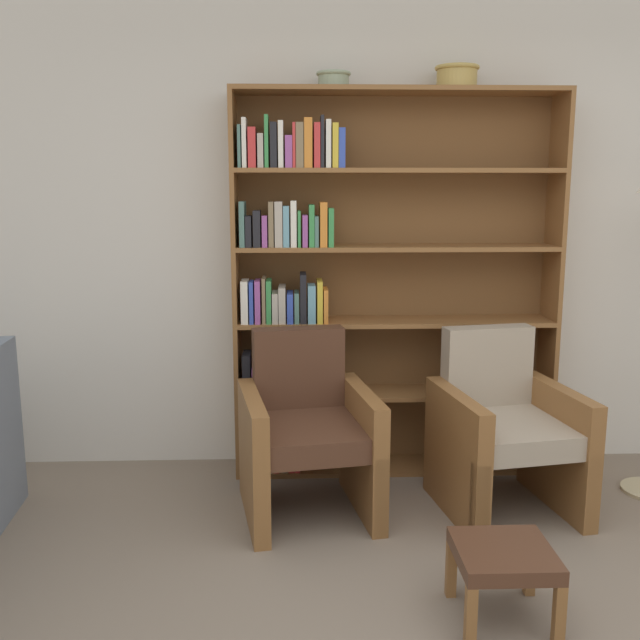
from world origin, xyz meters
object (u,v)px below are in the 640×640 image
Objects in this scene: armchair_cushioned at (504,431)px; bookshelf at (362,285)px; footstool at (504,561)px; armchair_leather at (307,433)px; bowl_slate at (334,79)px; bowl_cream at (457,76)px.

bookshelf is at bearing -48.47° from armchair_cushioned.
armchair_cushioned reaches higher than footstool.
armchair_leather is 1.01m from armchair_cushioned.
bookshelf is 1.11m from armchair_cushioned.
armchair_leather is at bearing -106.79° from bowl_slate.
footstool is at bearing -69.28° from bowl_slate.
bowl_cream is 1.91m from armchair_cushioned.
bowl_cream reaches higher than bookshelf.
bowl_slate reaches higher than armchair_leather.
bowl_cream is 2.50m from footstool.
armchair_cushioned is at bearing -31.99° from bowl_slate.
bookshelf is 1.80m from footstool.
bowl_slate is 0.21× the size of armchair_cushioned.
armchair_leather is 1.00× the size of armchair_cushioned.
bookshelf reaches higher than armchair_leather.
bookshelf is 2.38× the size of armchair_cushioned.
bookshelf reaches higher than armchair_cushioned.
bowl_slate is at bearing 110.72° from footstool.
bowl_slate is 0.78× the size of bowl_cream.
bowl_slate is 0.51× the size of footstool.
armchair_leather is 2.50× the size of footstool.
bookshelf is at bearing 104.80° from footstool.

